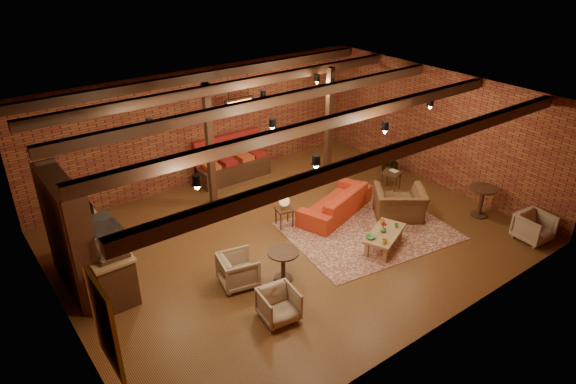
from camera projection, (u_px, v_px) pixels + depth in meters
floor at (292, 237)px, 11.98m from camera, size 10.00×10.00×0.00m
ceiling at (292, 105)px, 10.53m from camera, size 10.00×8.00×0.02m
wall_back at (204, 126)px, 14.11m from camera, size 10.00×0.02×3.20m
wall_front at (439, 259)px, 8.40m from camera, size 10.00×0.02×3.20m
wall_left at (54, 251)px, 8.59m from camera, size 0.02×8.00×3.20m
wall_right at (439, 129)px, 13.92m from camera, size 0.02×8.00×3.20m
ceiling_beams at (292, 111)px, 10.58m from camera, size 9.80×6.40×0.22m
ceiling_pipe at (250, 103)px, 11.83m from camera, size 9.60×0.12×0.12m
post_left at (210, 146)px, 12.79m from camera, size 0.16×0.16×3.20m
post_right at (329, 125)px, 14.18m from camera, size 0.16×0.16×3.20m
service_counter at (96, 247)px, 10.15m from camera, size 0.80×2.50×1.60m
plant_counter at (94, 223)px, 10.15m from camera, size 0.35×0.39×0.30m
shelving_hutch at (70, 234)px, 9.83m from camera, size 0.52×2.00×2.40m
chalkboard_menu at (105, 325)px, 6.99m from camera, size 0.08×0.96×1.46m
banquette at (233, 163)px, 14.61m from camera, size 2.10×0.70×1.00m
service_sign at (239, 104)px, 13.45m from camera, size 0.86×0.06×0.30m
ceiling_spotlights at (292, 121)px, 10.68m from camera, size 6.40×4.40×0.28m
rug at (368, 231)px, 12.23m from camera, size 4.09×3.35×0.01m
sofa at (335, 202)px, 12.85m from camera, size 2.45×1.56×0.67m
coffee_table at (384, 234)px, 11.41m from camera, size 1.35×1.04×0.67m
side_table_lamp at (284, 204)px, 12.17m from camera, size 0.47×0.47×0.81m
round_table_left at (283, 261)px, 10.35m from camera, size 0.64×0.64×0.67m
armchair_a at (238, 269)px, 10.24m from camera, size 0.81×0.84×0.74m
armchair_b at (279, 304)px, 9.33m from camera, size 0.73×0.69×0.67m
armchair_right at (400, 199)px, 12.59m from camera, size 1.42×1.34×1.05m
side_table_book at (392, 173)px, 13.97m from camera, size 0.62×0.62×0.56m
round_table_right at (482, 197)px, 12.67m from camera, size 0.67×0.67×0.78m
armchair_far at (534, 226)px, 11.73m from camera, size 0.76×0.72×0.73m
plant_tall at (393, 131)px, 14.49m from camera, size 1.62×1.62×2.68m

